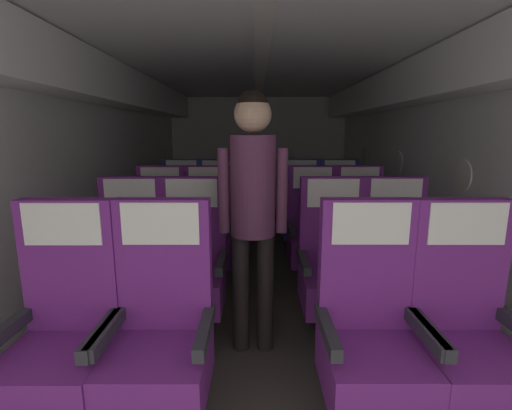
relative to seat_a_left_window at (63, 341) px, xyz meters
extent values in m
cube|color=#3D3833|center=(0.94, 1.99, -0.48)|extent=(3.47, 7.00, 0.02)
cube|color=silver|center=(-0.69, 1.99, 0.58)|extent=(0.08, 6.60, 2.10)
cube|color=silver|center=(2.58, 1.99, 0.58)|extent=(0.08, 6.60, 2.10)
cube|color=silver|center=(0.94, 1.99, 1.62)|extent=(3.35, 6.60, 0.06)
cube|color=silver|center=(0.94, 5.31, 0.58)|extent=(3.35, 0.06, 2.10)
cube|color=white|center=(-0.49, 1.99, 1.40)|extent=(0.33, 6.34, 0.36)
cube|color=white|center=(2.37, 1.99, 1.40)|extent=(0.33, 6.34, 0.36)
cube|color=white|center=(0.94, 1.99, 1.58)|extent=(0.12, 5.94, 0.02)
cylinder|color=white|center=(2.53, 1.33, 0.62)|extent=(0.01, 0.26, 0.26)
cylinder|color=white|center=(2.53, 2.65, 0.62)|extent=(0.01, 0.26, 0.26)
cylinder|color=white|center=(2.53, 3.97, 0.62)|extent=(0.01, 0.26, 0.26)
cube|color=#6B237A|center=(0.00, -0.06, -0.12)|extent=(0.45, 0.48, 0.23)
cube|color=#6B237A|center=(0.00, 0.14, 0.32)|extent=(0.45, 0.09, 0.65)
cube|color=#28282D|center=(0.22, -0.06, 0.08)|extent=(0.05, 0.41, 0.06)
cube|color=#28282D|center=(-0.22, -0.06, 0.08)|extent=(0.05, 0.41, 0.06)
cube|color=silver|center=(0.00, 0.09, 0.53)|extent=(0.36, 0.01, 0.20)
cube|color=#6B237A|center=(0.45, -0.05, -0.12)|extent=(0.45, 0.48, 0.23)
cube|color=#6B237A|center=(0.45, 0.15, 0.32)|extent=(0.45, 0.09, 0.65)
cube|color=#28282D|center=(0.67, -0.05, 0.08)|extent=(0.05, 0.41, 0.06)
cube|color=#28282D|center=(0.24, -0.05, 0.08)|extent=(0.05, 0.41, 0.06)
cube|color=silver|center=(0.45, 0.10, 0.53)|extent=(0.36, 0.01, 0.20)
cube|color=#6B237A|center=(1.88, -0.05, -0.12)|extent=(0.45, 0.48, 0.23)
cube|color=#6B237A|center=(1.88, 0.15, 0.32)|extent=(0.45, 0.09, 0.65)
cube|color=#28282D|center=(1.66, -0.05, 0.08)|extent=(0.05, 0.41, 0.06)
cube|color=silver|center=(1.88, 0.10, 0.53)|extent=(0.36, 0.01, 0.20)
cube|color=#6B237A|center=(1.43, -0.05, -0.12)|extent=(0.45, 0.48, 0.23)
cube|color=#6B237A|center=(1.43, 0.15, 0.32)|extent=(0.45, 0.09, 0.65)
cube|color=#28282D|center=(1.65, -0.05, 0.08)|extent=(0.05, 0.41, 0.06)
cube|color=#28282D|center=(1.22, -0.05, 0.08)|extent=(0.05, 0.41, 0.06)
cube|color=silver|center=(1.43, 0.10, 0.53)|extent=(0.36, 0.01, 0.20)
cube|color=#38383D|center=(0.01, 0.83, -0.36)|extent=(0.16, 0.17, 0.23)
cube|color=#6B237A|center=(0.01, 0.83, -0.12)|extent=(0.45, 0.48, 0.23)
cube|color=#6B237A|center=(0.01, 1.03, 0.32)|extent=(0.45, 0.09, 0.65)
cube|color=#28282D|center=(0.23, 0.83, 0.08)|extent=(0.05, 0.41, 0.06)
cube|color=#28282D|center=(-0.21, 0.83, 0.08)|extent=(0.05, 0.41, 0.06)
cube|color=silver|center=(0.01, 0.99, 0.53)|extent=(0.36, 0.01, 0.20)
cube|color=#38383D|center=(0.45, 0.83, -0.36)|extent=(0.16, 0.17, 0.23)
cube|color=#6B237A|center=(0.45, 0.83, -0.12)|extent=(0.45, 0.48, 0.23)
cube|color=#6B237A|center=(0.45, 1.03, 0.32)|extent=(0.45, 0.09, 0.65)
cube|color=#28282D|center=(0.66, 0.83, 0.08)|extent=(0.05, 0.41, 0.06)
cube|color=#28282D|center=(0.23, 0.83, 0.08)|extent=(0.05, 0.41, 0.06)
cube|color=silver|center=(0.45, 0.98, 0.53)|extent=(0.36, 0.01, 0.20)
cube|color=#38383D|center=(1.89, 0.84, -0.36)|extent=(0.16, 0.17, 0.23)
cube|color=#6B237A|center=(1.89, 0.84, -0.12)|extent=(0.45, 0.48, 0.23)
cube|color=#6B237A|center=(1.89, 1.04, 0.32)|extent=(0.45, 0.09, 0.65)
cube|color=#28282D|center=(2.10, 0.84, 0.08)|extent=(0.05, 0.41, 0.06)
cube|color=#28282D|center=(1.67, 0.84, 0.08)|extent=(0.05, 0.41, 0.06)
cube|color=silver|center=(1.89, 1.00, 0.53)|extent=(0.36, 0.01, 0.20)
cube|color=#38383D|center=(1.44, 0.83, -0.36)|extent=(0.16, 0.17, 0.23)
cube|color=#6B237A|center=(1.44, 0.83, -0.12)|extent=(0.45, 0.48, 0.23)
cube|color=#6B237A|center=(1.44, 1.03, 0.32)|extent=(0.45, 0.09, 0.65)
cube|color=#28282D|center=(1.66, 0.83, 0.08)|extent=(0.05, 0.41, 0.06)
cube|color=#28282D|center=(1.22, 0.83, 0.08)|extent=(0.05, 0.41, 0.06)
cube|color=silver|center=(1.44, 0.98, 0.53)|extent=(0.36, 0.01, 0.20)
cube|color=#38383D|center=(-0.01, 1.72, -0.36)|extent=(0.16, 0.17, 0.23)
cube|color=#6B237A|center=(-0.01, 1.72, -0.12)|extent=(0.45, 0.48, 0.23)
cube|color=#6B237A|center=(-0.01, 1.92, 0.32)|extent=(0.45, 0.09, 0.65)
cube|color=#28282D|center=(0.21, 1.72, 0.08)|extent=(0.05, 0.41, 0.06)
cube|color=#28282D|center=(-0.22, 1.72, 0.08)|extent=(0.05, 0.41, 0.06)
cube|color=silver|center=(-0.01, 1.87, 0.53)|extent=(0.36, 0.01, 0.20)
cube|color=#38383D|center=(0.44, 1.74, -0.36)|extent=(0.16, 0.17, 0.23)
cube|color=#6B237A|center=(0.44, 1.74, -0.12)|extent=(0.45, 0.48, 0.23)
cube|color=#6B237A|center=(0.44, 1.94, 0.32)|extent=(0.45, 0.09, 0.65)
cube|color=#28282D|center=(0.66, 1.74, 0.08)|extent=(0.05, 0.41, 0.06)
cube|color=#28282D|center=(0.23, 1.74, 0.08)|extent=(0.05, 0.41, 0.06)
cube|color=silver|center=(0.44, 1.89, 0.53)|extent=(0.36, 0.01, 0.20)
cube|color=#38383D|center=(1.88, 1.73, -0.36)|extent=(0.16, 0.17, 0.23)
cube|color=#6B237A|center=(1.88, 1.73, -0.12)|extent=(0.45, 0.48, 0.23)
cube|color=#6B237A|center=(1.88, 1.93, 0.32)|extent=(0.45, 0.09, 0.65)
cube|color=#28282D|center=(2.10, 1.73, 0.08)|extent=(0.05, 0.41, 0.06)
cube|color=#28282D|center=(1.67, 1.73, 0.08)|extent=(0.05, 0.41, 0.06)
cube|color=silver|center=(1.88, 1.88, 0.53)|extent=(0.36, 0.01, 0.20)
cube|color=#38383D|center=(1.43, 1.73, -0.36)|extent=(0.16, 0.17, 0.23)
cube|color=#6B237A|center=(1.43, 1.73, -0.12)|extent=(0.45, 0.48, 0.23)
cube|color=#6B237A|center=(1.43, 1.93, 0.32)|extent=(0.45, 0.09, 0.65)
cube|color=#28282D|center=(1.65, 1.73, 0.08)|extent=(0.05, 0.41, 0.06)
cube|color=#28282D|center=(1.22, 1.73, 0.08)|extent=(0.05, 0.41, 0.06)
cube|color=silver|center=(1.43, 1.88, 0.53)|extent=(0.36, 0.01, 0.20)
cube|color=#38383D|center=(0.01, 2.63, -0.36)|extent=(0.16, 0.17, 0.23)
cube|color=navy|center=(0.01, 2.63, -0.12)|extent=(0.45, 0.48, 0.23)
cube|color=navy|center=(0.01, 2.83, 0.32)|extent=(0.45, 0.09, 0.65)
cube|color=#28282D|center=(0.23, 2.63, 0.08)|extent=(0.05, 0.41, 0.06)
cube|color=#28282D|center=(-0.21, 2.63, 0.08)|extent=(0.05, 0.41, 0.06)
cube|color=silver|center=(0.01, 2.78, 0.53)|extent=(0.36, 0.01, 0.20)
cube|color=#38383D|center=(0.44, 2.62, -0.36)|extent=(0.16, 0.17, 0.23)
cube|color=navy|center=(0.44, 2.62, -0.12)|extent=(0.45, 0.48, 0.23)
cube|color=navy|center=(0.44, 2.82, 0.32)|extent=(0.45, 0.09, 0.65)
cube|color=#28282D|center=(0.66, 2.62, 0.08)|extent=(0.05, 0.41, 0.06)
cube|color=#28282D|center=(0.23, 2.62, 0.08)|extent=(0.05, 0.41, 0.06)
cube|color=silver|center=(0.44, 2.77, 0.53)|extent=(0.36, 0.01, 0.20)
cube|color=#38383D|center=(1.89, 2.62, -0.36)|extent=(0.16, 0.17, 0.23)
cube|color=navy|center=(1.89, 2.62, -0.12)|extent=(0.45, 0.48, 0.23)
cube|color=navy|center=(1.89, 2.82, 0.32)|extent=(0.45, 0.09, 0.65)
cube|color=#28282D|center=(2.11, 2.62, 0.08)|extent=(0.05, 0.41, 0.06)
cube|color=#28282D|center=(1.68, 2.62, 0.08)|extent=(0.05, 0.41, 0.06)
cube|color=silver|center=(1.89, 2.77, 0.53)|extent=(0.36, 0.01, 0.20)
cube|color=#38383D|center=(1.43, 2.63, -0.36)|extent=(0.16, 0.17, 0.23)
cube|color=navy|center=(1.43, 2.63, -0.12)|extent=(0.45, 0.48, 0.23)
cube|color=navy|center=(1.43, 2.83, 0.32)|extent=(0.45, 0.09, 0.65)
cube|color=#28282D|center=(1.65, 2.63, 0.08)|extent=(0.05, 0.41, 0.06)
cube|color=#28282D|center=(1.22, 2.63, 0.08)|extent=(0.05, 0.41, 0.06)
cube|color=silver|center=(1.43, 2.78, 0.53)|extent=(0.36, 0.01, 0.20)
cylinder|color=black|center=(0.80, 0.69, -0.08)|extent=(0.11, 0.11, 0.79)
cylinder|color=black|center=(0.96, 0.69, -0.08)|extent=(0.11, 0.11, 0.79)
cylinder|color=#5B2D4C|center=(0.88, 0.69, 0.63)|extent=(0.28, 0.28, 0.62)
cylinder|color=#5B2D4C|center=(0.70, 0.69, 0.60)|extent=(0.07, 0.07, 0.53)
cylinder|color=#5B2D4C|center=(1.06, 0.69, 0.60)|extent=(0.07, 0.07, 0.53)
sphere|color=tan|center=(0.88, 0.69, 1.06)|extent=(0.22, 0.22, 0.22)
sphere|color=black|center=(0.88, 0.69, 1.10)|extent=(0.19, 0.19, 0.19)
camera|label=1|loc=(0.90, -1.53, 0.95)|focal=25.47mm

